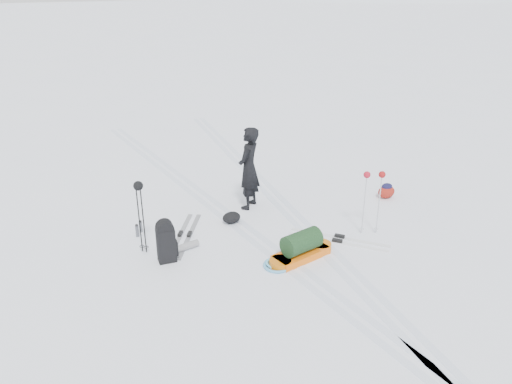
{
  "coord_description": "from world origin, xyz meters",
  "views": [
    {
      "loc": [
        -4.09,
        -7.66,
        4.81
      ],
      "look_at": [
        0.07,
        0.14,
        0.95
      ],
      "focal_mm": 35.0,
      "sensor_mm": 36.0,
      "label": 1
    }
  ],
  "objects_px": {
    "skier": "(249,168)",
    "ski_poles_black": "(139,195)",
    "pulk_sled": "(301,248)",
    "expedition_rucksack": "(169,241)"
  },
  "relations": [
    {
      "from": "skier",
      "to": "expedition_rucksack",
      "type": "bearing_deg",
      "value": -10.18
    },
    {
      "from": "expedition_rucksack",
      "to": "pulk_sled",
      "type": "bearing_deg",
      "value": -19.09
    },
    {
      "from": "pulk_sled",
      "to": "expedition_rucksack",
      "type": "height_order",
      "value": "expedition_rucksack"
    },
    {
      "from": "skier",
      "to": "ski_poles_black",
      "type": "xyz_separation_m",
      "value": [
        -2.66,
        -0.84,
        0.25
      ]
    },
    {
      "from": "expedition_rucksack",
      "to": "skier",
      "type": "bearing_deg",
      "value": 37.5
    },
    {
      "from": "skier",
      "to": "pulk_sled",
      "type": "bearing_deg",
      "value": 46.0
    },
    {
      "from": "skier",
      "to": "ski_poles_black",
      "type": "relative_size",
      "value": 1.29
    },
    {
      "from": "skier",
      "to": "expedition_rucksack",
      "type": "xyz_separation_m",
      "value": [
        -2.33,
        -1.34,
        -0.55
      ]
    },
    {
      "from": "expedition_rucksack",
      "to": "ski_poles_black",
      "type": "xyz_separation_m",
      "value": [
        -0.33,
        0.49,
        0.8
      ]
    },
    {
      "from": "pulk_sled",
      "to": "ski_poles_black",
      "type": "xyz_separation_m",
      "value": [
        -2.49,
        1.58,
        0.97
      ]
    }
  ]
}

